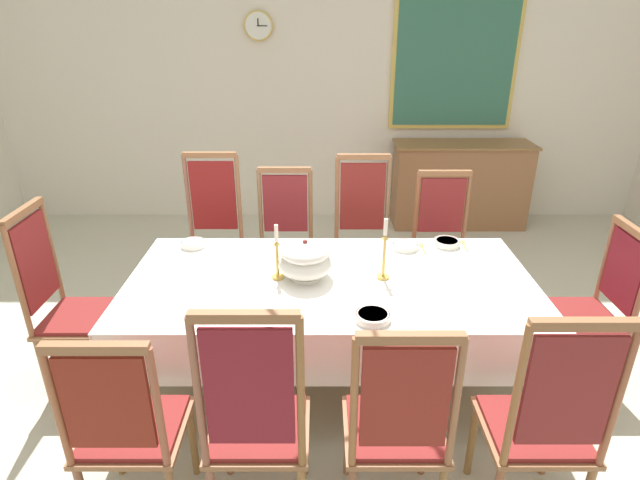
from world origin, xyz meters
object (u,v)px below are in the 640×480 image
object	(u,v)px
dining_table	(328,289)
chair_head_west	(62,302)
sideboard	(457,184)
candlestick_east	(382,255)
chair_head_east	(590,306)
chair_south_a	(125,427)
spoon_secondary	(461,243)
bowl_far_left	(191,244)
mounted_clock	(256,26)
chair_south_c	(395,424)
candlestick_west	(275,258)
chair_south_d	(541,420)
chair_north_c	(360,235)
bowl_near_right	(444,242)
bowl_near_left	(403,245)
chair_north_d	(440,240)
soup_tureen	(303,260)
chair_south_b	(254,420)
chair_north_b	(283,239)
spoon_primary	(420,246)
framed_painting	(452,56)
chair_north_a	(211,234)
bowl_far_right	(371,316)

from	to	relation	value
dining_table	chair_head_west	bearing A→B (deg)	-180.00
sideboard	candlestick_east	bearing A→B (deg)	66.72
chair_head_east	chair_south_a	bearing A→B (deg)	111.52
spoon_secondary	bowl_far_left	bearing A→B (deg)	-177.09
spoon_secondary	mounted_clock	size ratio (longest dim) A/B	0.62
chair_south_c	bowl_far_left	xyz separation A→B (m)	(-1.16, 1.41, 0.20)
chair_head_west	chair_south_a	bearing A→B (deg)	35.83
candlestick_west	chair_south_d	bearing A→B (deg)	-39.34
chair_south_a	candlestick_west	distance (m)	1.17
chair_north_c	candlestick_east	xyz separation A→B (m)	(0.04, -0.97, 0.30)
spoon_secondary	bowl_near_right	bearing A→B (deg)	-165.61
chair_south_a	chair_head_east	distance (m)	2.63
bowl_near_left	chair_south_a	bearing A→B (deg)	-135.07
chair_north_c	chair_north_d	size ratio (longest dim) A/B	1.12
chair_head_east	soup_tureen	size ratio (longest dim) A/B	3.36
chair_south_b	chair_north_b	distance (m)	1.94
chair_north_d	chair_south_d	bearing A→B (deg)	90.00
chair_south_a	candlestick_east	size ratio (longest dim) A/B	2.84
chair_north_c	soup_tureen	bearing A→B (deg)	67.20
chair_head_west	soup_tureen	xyz separation A→B (m)	(1.43, 0.00, 0.27)
chair_north_d	sideboard	size ratio (longest dim) A/B	0.74
dining_table	chair_north_d	size ratio (longest dim) A/B	2.19
chair_south_c	bowl_near_right	xyz separation A→B (m)	(0.51, 1.42, 0.20)
chair_south_c	candlestick_west	bearing A→B (deg)	120.47
dining_table	chair_south_a	distance (m)	1.31
dining_table	chair_north_c	xyz separation A→B (m)	(0.26, 0.97, -0.07)
chair_south_a	soup_tureen	distance (m)	1.25
bowl_far_left	spoon_primary	xyz separation A→B (m)	(1.51, -0.00, -0.02)
chair_north_c	spoon_secondary	distance (m)	0.81
chair_north_b	spoon_secondary	distance (m)	1.33
chair_north_b	sideboard	distance (m)	2.44
chair_south_b	candlestick_west	bearing A→B (deg)	88.61
chair_head_west	framed_painting	distance (m)	4.25
spoon_primary	framed_painting	size ratio (longest dim) A/B	0.12
chair_south_a	chair_north_c	world-z (taller)	chair_north_c
chair_north_b	spoon_primary	bearing A→B (deg)	150.37
chair_south_c	bowl_far_left	distance (m)	1.83
chair_head_east	bowl_far_left	bearing A→B (deg)	79.93
chair_north_b	candlestick_west	size ratio (longest dim) A/B	3.25
chair_head_west	chair_head_east	world-z (taller)	chair_head_west
chair_north_d	framed_painting	size ratio (longest dim) A/B	0.73
chair_north_a	bowl_near_left	xyz separation A→B (m)	(1.37, -0.57, 0.16)
candlestick_west	candlestick_east	bearing A→B (deg)	0.00
chair_head_west	bowl_far_right	bearing A→B (deg)	76.01
chair_north_a	soup_tureen	bearing A→B (deg)	126.99
mounted_clock	sideboard	bearing A→B (deg)	-6.61
chair_south_a	bowl_far_right	bearing A→B (deg)	25.77
chair_head_west	framed_painting	bearing A→B (deg)	135.00
chair_head_east	chair_north_a	bearing A→B (deg)	68.29
bowl_near_right	bowl_far_left	size ratio (longest dim) A/B	1.08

